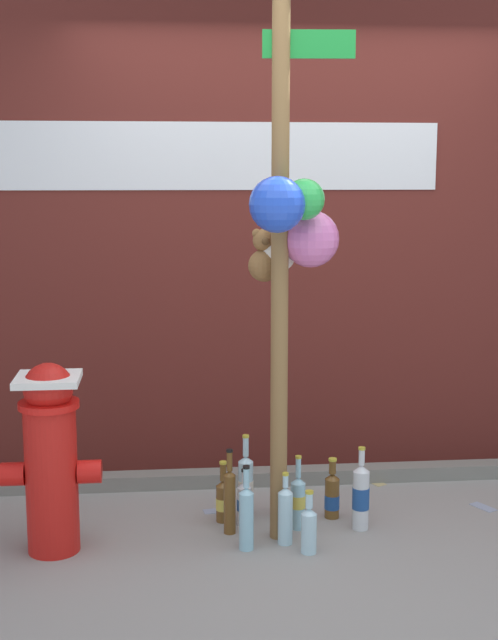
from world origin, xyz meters
name	(u,v)px	position (x,y,z in m)	size (l,w,h in m)	color
ground_plane	(339,564)	(0.00, 0.00, 0.00)	(14.00, 14.00, 0.00)	gray
building_wall	(295,128)	(0.00, 1.43, 1.95)	(10.00, 0.21, 3.90)	#561E19
curb_strip	(302,475)	(0.00, 1.03, 0.04)	(8.00, 0.12, 0.08)	slate
memorial_post	(287,187)	(-0.20, 0.31, 1.63)	(0.55, 0.51, 2.82)	olive
fire_hydrant	(51,454)	(-1.26, 0.27, 0.46)	(0.44, 0.28, 0.87)	red
bottle_0	(280,489)	(-0.19, 0.58, 0.14)	(0.06, 0.06, 0.38)	#93CCE0
bottle_1	(246,485)	(-0.36, 0.58, 0.16)	(0.08, 0.08, 0.42)	#B2DBEA
bottle_2	(298,501)	(-0.12, 0.41, 0.14)	(0.07, 0.07, 0.36)	#93CCE0
bottle_3	(230,499)	(-0.45, 0.39, 0.17)	(0.06, 0.06, 0.42)	brown
bottle_4	(285,514)	(-0.21, 0.24, 0.14)	(0.07, 0.07, 0.34)	#B2DBEA
bottle_5	(244,503)	(-0.37, 0.48, 0.11)	(0.07, 0.07, 0.28)	silver
bottle_6	(246,516)	(-0.39, 0.20, 0.16)	(0.07, 0.07, 0.40)	#93CCE0
bottle_7	(223,499)	(-0.47, 0.53, 0.11)	(0.07, 0.07, 0.31)	brown
bottle_8	(309,528)	(-0.11, 0.13, 0.12)	(0.07, 0.07, 0.29)	#B2DBEA
bottle_9	(361,496)	(0.18, 0.38, 0.16)	(0.08, 0.08, 0.41)	silver
bottle_10	(332,495)	(0.07, 0.53, 0.12)	(0.07, 0.07, 0.31)	brown
litter_1	(377,483)	(0.41, 0.98, 0.00)	(0.10, 0.06, 0.01)	tan
litter_2	(483,507)	(0.87, 0.58, 0.00)	(0.14, 0.06, 0.01)	#8C99B2
litter_3	(213,511)	(-0.52, 0.66, 0.00)	(0.10, 0.06, 0.01)	#8C99B2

